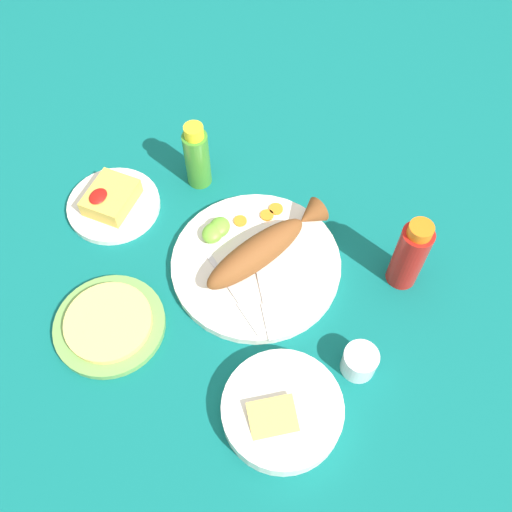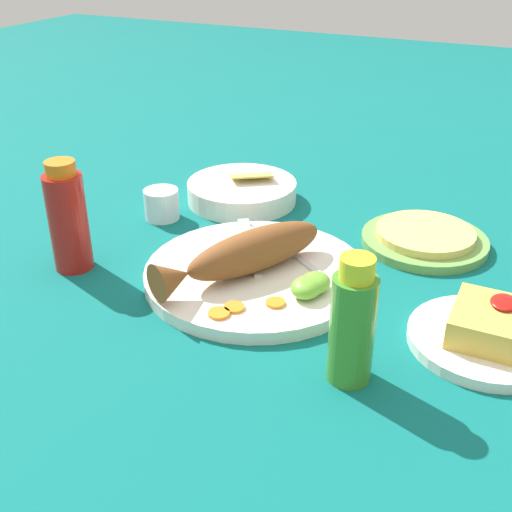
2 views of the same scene
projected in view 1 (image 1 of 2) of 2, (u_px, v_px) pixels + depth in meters
name	position (u px, v px, depth m)	size (l,w,h in m)	color
ground_plane	(256.00, 267.00, 1.07)	(4.00, 4.00, 0.00)	#0C605B
main_plate	(256.00, 264.00, 1.06)	(0.31, 0.31, 0.02)	white
fried_fish	(264.00, 247.00, 1.03)	(0.26, 0.17, 0.06)	brown
fork_near	(265.00, 299.00, 1.01)	(0.16, 0.11, 0.00)	silver
fork_far	(238.00, 299.00, 1.01)	(0.12, 0.16, 0.00)	silver
carrot_slice_near	(276.00, 209.00, 1.11)	(0.03, 0.03, 0.00)	orange
carrot_slice_mid	(267.00, 215.00, 1.10)	(0.03, 0.03, 0.00)	orange
carrot_slice_far	(240.00, 221.00, 1.10)	(0.03, 0.03, 0.00)	orange
lime_wedge_main	(219.00, 227.00, 1.08)	(0.05, 0.04, 0.03)	#6BB233
lime_wedge_side	(213.00, 233.00, 1.07)	(0.05, 0.04, 0.03)	#6BB233
hot_sauce_bottle_red	(410.00, 255.00, 0.99)	(0.06, 0.06, 0.16)	#B21914
hot_sauce_bottle_green	(197.00, 157.00, 1.12)	(0.05, 0.05, 0.15)	#3D8428
salt_cup	(359.00, 362.00, 0.94)	(0.06, 0.06, 0.05)	silver
side_plate_fries	(114.00, 205.00, 1.13)	(0.18, 0.18, 0.01)	white
fries_pile	(111.00, 197.00, 1.11)	(0.10, 0.08, 0.04)	gold
guacamole_bowl	(282.00, 410.00, 0.90)	(0.19, 0.19, 0.05)	white
tortilla_plate	(110.00, 325.00, 1.00)	(0.19, 0.19, 0.01)	#6B9E4C
tortilla_stack	(108.00, 322.00, 0.98)	(0.15, 0.15, 0.01)	#E0C666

